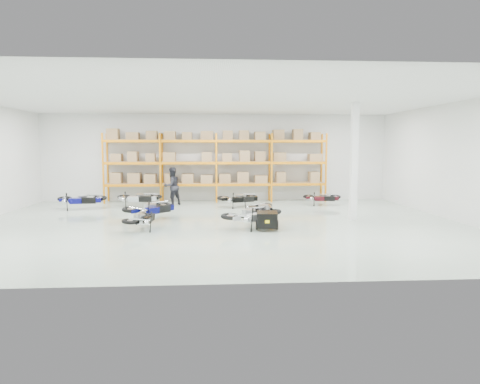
{
  "coord_description": "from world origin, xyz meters",
  "views": [
    {
      "loc": [
        -0.2,
        -15.52,
        2.8
      ],
      "look_at": [
        0.84,
        0.62,
        1.1
      ],
      "focal_mm": 32.0,
      "sensor_mm": 36.0,
      "label": 1
    }
  ],
  "objects": [
    {
      "name": "moto_back_d",
      "position": [
        5.09,
        4.67,
        0.48
      ],
      "size": [
        1.65,
        0.98,
        1.01
      ],
      "primitive_type": null,
      "rotation": [
        0.0,
        -0.09,
        1.43
      ],
      "color": "#3C0C14",
      "rests_on": "ground"
    },
    {
      "name": "moto_silver_left",
      "position": [
        1.11,
        -0.93,
        0.57
      ],
      "size": [
        2.0,
        1.97,
        1.21
      ],
      "primitive_type": null,
      "rotation": [
        0.0,
        -0.09,
        2.34
      ],
      "color": "silver",
      "rests_on": "ground"
    },
    {
      "name": "moto_touring_right",
      "position": [
        1.64,
        0.28,
        0.59
      ],
      "size": [
        1.09,
        1.99,
        1.25
      ],
      "primitive_type": null,
      "rotation": [
        0.0,
        -0.09,
        0.07
      ],
      "color": "black",
      "rests_on": "ground"
    },
    {
      "name": "trailer",
      "position": [
        1.64,
        -1.32,
        0.35
      ],
      "size": [
        0.77,
        1.47,
        0.61
      ],
      "rotation": [
        0.0,
        0.0,
        -0.11
      ],
      "color": "black",
      "rests_on": "ground"
    },
    {
      "name": "pallet_rack",
      "position": [
        -0.0,
        6.45,
        2.26
      ],
      "size": [
        11.28,
        0.98,
        3.62
      ],
      "color": "orange",
      "rests_on": "ground"
    },
    {
      "name": "moto_back_c",
      "position": [
        1.04,
        4.27,
        0.53
      ],
      "size": [
        1.9,
        1.32,
        1.12
      ],
      "primitive_type": null,
      "rotation": [
        0.0,
        -0.09,
        1.87
      ],
      "color": "black",
      "rests_on": "ground"
    },
    {
      "name": "moto_blue_centre",
      "position": [
        -2.55,
        0.89,
        0.58
      ],
      "size": [
        1.98,
        2.0,
        1.22
      ],
      "primitive_type": null,
      "rotation": [
        0.0,
        -0.09,
        2.37
      ],
      "color": "#070A4D",
      "rests_on": "ground"
    },
    {
      "name": "room",
      "position": [
        0.0,
        0.0,
        2.25
      ],
      "size": [
        18.0,
        18.0,
        18.0
      ],
      "color": "#A8BCAA",
      "rests_on": "ground"
    },
    {
      "name": "person_back",
      "position": [
        -2.17,
        5.25,
        0.92
      ],
      "size": [
        1.13,
        1.1,
        1.84
      ],
      "primitive_type": "imported",
      "rotation": [
        0.0,
        0.0,
        3.8
      ],
      "color": "black",
      "rests_on": "ground"
    },
    {
      "name": "moto_back_b",
      "position": [
        -3.66,
        4.64,
        0.55
      ],
      "size": [
        1.83,
        0.97,
        1.16
      ],
      "primitive_type": null,
      "rotation": [
        0.0,
        -0.09,
        1.53
      ],
      "color": "#ABAEB4",
      "rests_on": "ground"
    },
    {
      "name": "moto_black_far_left",
      "position": [
        -2.6,
        -1.01,
        0.48
      ],
      "size": [
        1.0,
        1.67,
        1.02
      ],
      "primitive_type": null,
      "rotation": [
        0.0,
        -0.09,
        2.99
      ],
      "color": "black",
      "rests_on": "ground"
    },
    {
      "name": "structural_column",
      "position": [
        5.2,
        0.5,
        2.25
      ],
      "size": [
        0.25,
        0.25,
        4.5
      ],
      "primitive_type": "cube",
      "color": "white",
      "rests_on": "ground"
    },
    {
      "name": "moto_back_a",
      "position": [
        -6.13,
        4.08,
        0.57
      ],
      "size": [
        1.93,
        1.1,
        1.2
      ],
      "primitive_type": null,
      "rotation": [
        0.0,
        -0.09,
        1.67
      ],
      "color": "#0C0B67",
      "rests_on": "ground"
    }
  ]
}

